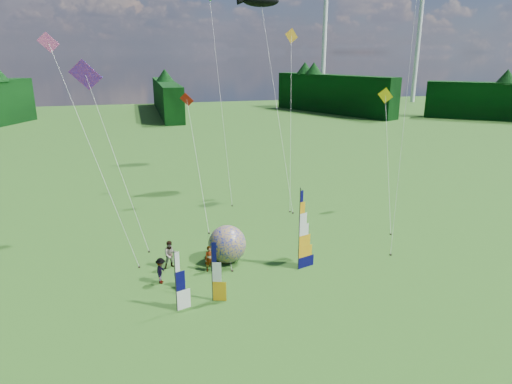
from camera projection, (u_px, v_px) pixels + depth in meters
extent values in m
plane|color=#337A20|center=(291.00, 303.00, 25.83)|extent=(220.00, 220.00, 0.00)
sphere|color=#00148C|center=(227.00, 244.00, 30.63)|extent=(2.79, 2.79, 2.56)
imported|color=#66594C|center=(210.00, 259.00, 29.41)|extent=(0.65, 0.44, 1.73)
imported|color=#66594C|center=(171.00, 255.00, 29.83)|extent=(0.98, 0.59, 1.89)
imported|color=#66594C|center=(161.00, 271.00, 27.89)|extent=(0.71, 1.13, 1.65)
imported|color=#66594C|center=(217.00, 244.00, 31.84)|extent=(0.96, 0.57, 1.54)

